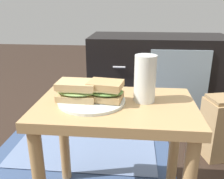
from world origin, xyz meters
TOP-DOWN VIEW (x-y plane):
  - side_table at (0.00, 0.00)m, footprint 0.56×0.36m
  - tv_cabinet at (0.23, 0.95)m, footprint 0.96×0.46m
  - area_rug at (-0.21, 0.53)m, footprint 0.98×0.87m
  - plate at (-0.09, 0.00)m, footprint 0.24×0.24m
  - sandwich_front at (-0.14, 0.00)m, footprint 0.15×0.11m
  - sandwich_back at (-0.04, -0.00)m, footprint 0.14×0.11m
  - beer_glass at (0.10, 0.03)m, footprint 0.08×0.08m

SIDE VIEW (x-z plane):
  - area_rug at x=-0.21m, z-range 0.00..0.01m
  - tv_cabinet at x=0.23m, z-range 0.00..0.58m
  - side_table at x=0.00m, z-range 0.14..0.60m
  - plate at x=-0.09m, z-range 0.46..0.47m
  - sandwich_front at x=-0.14m, z-range 0.47..0.54m
  - sandwich_back at x=-0.04m, z-range 0.47..0.54m
  - beer_glass at x=0.10m, z-range 0.46..0.62m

